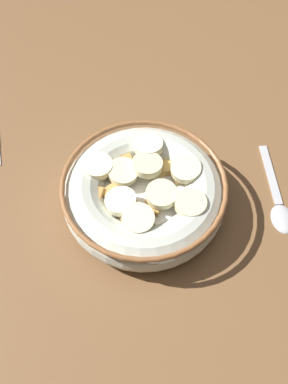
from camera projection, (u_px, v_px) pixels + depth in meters
ground_plane at (144, 209)px, 52.57cm from camera, size 135.10×135.10×2.00cm
cereal_bowl at (144, 193)px, 49.39cm from camera, size 19.07×19.07×5.57cm
spoon at (280, 205)px, 51.33cm from camera, size 13.20×3.12×0.80cm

